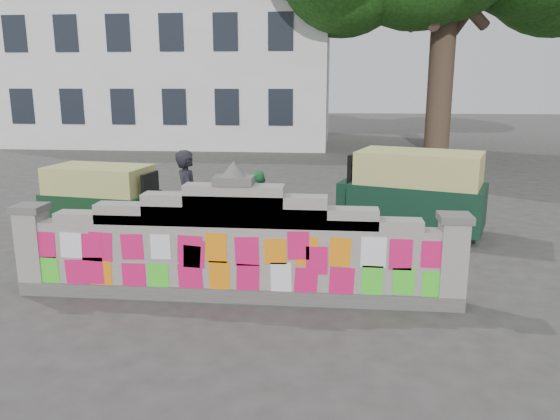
{
  "coord_description": "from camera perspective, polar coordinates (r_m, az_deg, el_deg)",
  "views": [
    {
      "loc": [
        1.37,
        -7.33,
        3.06
      ],
      "look_at": [
        0.54,
        1.0,
        1.1
      ],
      "focal_mm": 35.0,
      "sensor_mm": 36.0,
      "label": 1
    }
  ],
  "objects": [
    {
      "name": "cyclist_bike",
      "position": [
        9.65,
        -9.44,
        -2.38
      ],
      "size": [
        2.02,
        1.33,
        1.01
      ],
      "primitive_type": "imported",
      "rotation": [
        0.0,
        0.0,
        1.95
      ],
      "color": "black",
      "rests_on": "ground"
    },
    {
      "name": "rickshaw_right",
      "position": [
        11.6,
        13.83,
        1.96
      ],
      "size": [
        3.16,
        2.2,
        1.7
      ],
      "rotation": [
        0.0,
        0.0,
        2.81
      ],
      "color": "black",
      "rests_on": "ground"
    },
    {
      "name": "ground",
      "position": [
        8.06,
        -4.61,
        -9.18
      ],
      "size": [
        100.0,
        100.0,
        0.0
      ],
      "primitive_type": "plane",
      "color": "#383533",
      "rests_on": "ground"
    },
    {
      "name": "cyclist_rider",
      "position": [
        9.56,
        -9.52,
        -0.36
      ],
      "size": [
        0.61,
        0.73,
        1.7
      ],
      "primitive_type": "imported",
      "rotation": [
        0.0,
        0.0,
        1.95
      ],
      "color": "black",
      "rests_on": "ground"
    },
    {
      "name": "pedestrian",
      "position": [
        10.23,
        -2.51,
        0.01
      ],
      "size": [
        0.62,
        0.76,
        1.46
      ],
      "primitive_type": "imported",
      "rotation": [
        0.0,
        0.0,
        -1.47
      ],
      "color": "green",
      "rests_on": "ground"
    },
    {
      "name": "parapet_wall",
      "position": [
        7.8,
        -4.72,
        -4.09
      ],
      "size": [
        6.48,
        0.44,
        2.01
      ],
      "color": "#4C4C49",
      "rests_on": "ground"
    },
    {
      "name": "rickshaw_left",
      "position": [
        11.8,
        -17.94,
        1.14
      ],
      "size": [
        2.61,
        1.49,
        1.41
      ],
      "rotation": [
        0.0,
        0.0,
        -0.15
      ],
      "color": "black",
      "rests_on": "ground"
    },
    {
      "name": "building",
      "position": [
        30.5,
        -10.65,
        14.74
      ],
      "size": [
        16.0,
        10.0,
        8.9
      ],
      "color": "silver",
      "rests_on": "ground"
    }
  ]
}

